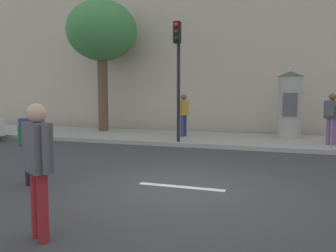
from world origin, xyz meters
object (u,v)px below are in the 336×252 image
at_px(poster_column, 290,104).
at_px(pedestrian_with_bag, 31,140).
at_px(traffic_light, 178,62).
at_px(street_tree, 102,32).
at_px(pedestrian_tallest, 332,114).
at_px(pedestrian_near_pole, 38,160).
at_px(pedestrian_with_backpack, 183,111).

relative_size(poster_column, pedestrian_with_bag, 1.64).
distance_m(traffic_light, pedestrian_with_bag, 6.58).
height_order(traffic_light, poster_column, traffic_light).
bearing_deg(pedestrian_with_bag, poster_column, 59.23).
height_order(street_tree, pedestrian_tallest, street_tree).
xyz_separation_m(pedestrian_near_pole, pedestrian_with_backpack, (-0.92, 9.89, 0.15)).
bearing_deg(pedestrian_with_bag, street_tree, 110.41).
bearing_deg(street_tree, pedestrian_with_backpack, -11.40).
relative_size(traffic_light, poster_column, 1.63).
height_order(poster_column, pedestrian_with_bag, poster_column).
relative_size(poster_column, pedestrian_near_pole, 1.50).
bearing_deg(pedestrian_with_bag, pedestrian_tallest, 47.52).
distance_m(pedestrian_with_bag, pedestrian_tallest, 9.52).
relative_size(traffic_light, pedestrian_near_pole, 2.44).
distance_m(pedestrian_with_bag, pedestrian_with_backpack, 7.85).
xyz_separation_m(street_tree, pedestrian_with_bag, (3.21, -8.63, -3.81)).
relative_size(pedestrian_with_bag, pedestrian_with_backpack, 0.92).
xyz_separation_m(poster_column, pedestrian_with_bag, (-5.11, -8.59, -0.53)).
relative_size(poster_column, pedestrian_with_backpack, 1.51).
distance_m(pedestrian_near_pole, pedestrian_tallest, 10.18).
bearing_deg(pedestrian_near_pole, pedestrian_with_backpack, 95.33).
height_order(poster_column, pedestrian_tallest, poster_column).
relative_size(traffic_light, pedestrian_with_backpack, 2.46).
bearing_deg(poster_column, pedestrian_with_backpack, -169.09).
bearing_deg(pedestrian_near_pole, poster_column, 73.26).
height_order(traffic_light, pedestrian_tallest, traffic_light).
bearing_deg(traffic_light, pedestrian_with_backpack, 98.99).
height_order(poster_column, pedestrian_with_backpack, poster_column).
bearing_deg(pedestrian_tallest, poster_column, 129.93).
bearing_deg(pedestrian_tallest, pedestrian_with_backpack, 171.94).
bearing_deg(pedestrian_tallest, traffic_light, -170.18).
xyz_separation_m(traffic_light, pedestrian_with_bag, (-1.24, -6.12, -2.08)).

